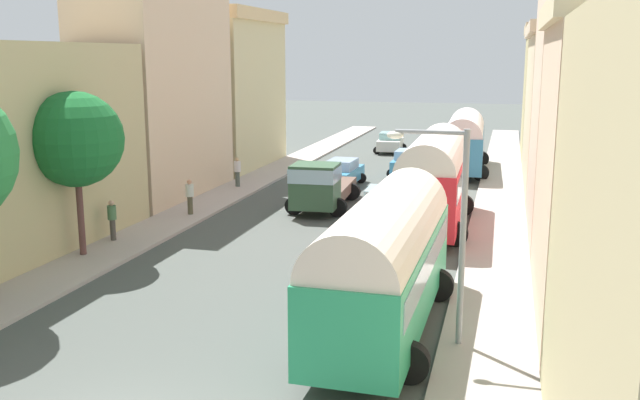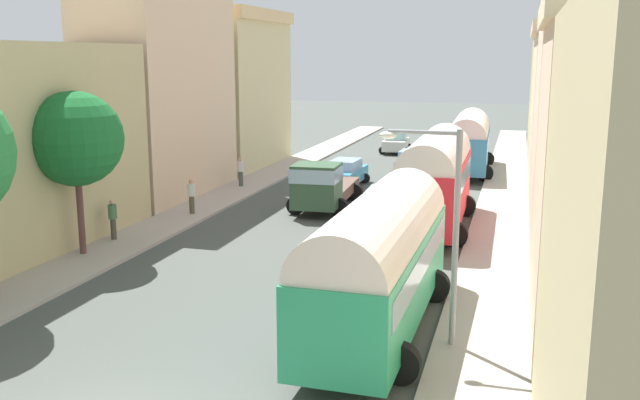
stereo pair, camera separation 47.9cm
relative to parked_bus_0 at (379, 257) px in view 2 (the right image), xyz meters
The scene contains 23 objects.
ground_plane 20.49m from the parked_bus_0, 102.46° to the left, with size 154.00×154.00×0.00m, color #494E4A.
sidewalk_left 23.14m from the parked_bus_0, 120.34° to the left, with size 2.50×70.00×0.14m, color #B4A59E.
sidewalk_right 20.20m from the parked_bus_0, 81.83° to the left, with size 2.50×70.00×0.14m, color #A19691.
building_left_1 15.77m from the parked_bus_0, 162.39° to the left, with size 4.05×11.54×8.05m.
building_left_2 22.16m from the parked_bus_0, 133.49° to the left, with size 4.34×10.14×11.21m.
building_left_3 30.89m from the parked_bus_0, 120.48° to the left, with size 5.92×9.97×10.52m.
building_right_1 7.28m from the parked_bus_0, 23.96° to the left, with size 4.79×9.31×9.02m.
building_right_2 14.70m from the parked_bus_0, 60.44° to the left, with size 5.74×9.12×12.37m.
building_right_3 25.75m from the parked_bus_0, 74.28° to the left, with size 6.24×14.83×9.24m.
building_right_4 37.87m from the parked_bus_0, 80.56° to the left, with size 4.60×9.28×9.76m.
parked_bus_0 is the anchor object (origin of this frame).
parked_bus_1 12.41m from the parked_bus_0, 89.75° to the left, with size 3.40×9.23×4.27m.
parked_bus_2 28.25m from the parked_bus_0, 89.27° to the left, with size 3.49×9.84×3.91m.
cargo_truck_0 15.65m from the parked_bus_0, 111.44° to the left, with size 3.22×6.82×2.53m.
car_0 22.16m from the parked_bus_0, 106.26° to the left, with size 2.38×4.39×1.59m.
car_1 36.93m from the parked_bus_0, 99.13° to the left, with size 2.52×3.80×1.61m.
car_2 13.91m from the parked_bus_0, 100.16° to the left, with size 2.36×3.89×1.46m.
car_3 26.14m from the parked_bus_0, 96.53° to the left, with size 2.33×4.02×1.65m.
pedestrian_0 16.25m from the parked_bus_0, 134.36° to the left, with size 0.54×0.54×1.81m.
pedestrian_1 22.35m from the parked_bus_0, 122.01° to the left, with size 0.56×0.56×1.83m.
pedestrian_2 13.91m from the parked_bus_0, 152.64° to the left, with size 0.47×0.47×1.80m.
streetlamp_near 2.35m from the parked_bus_0, 19.70° to the right, with size 2.09×0.28×5.78m.
roadside_tree_1 13.21m from the parked_bus_0, 161.08° to the left, with size 3.54×3.54×6.30m.
Camera 2 is at (7.93, -11.09, 7.57)m, focal length 39.46 mm.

